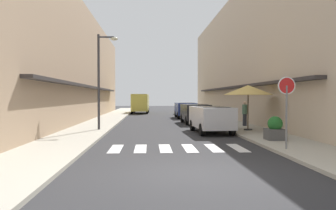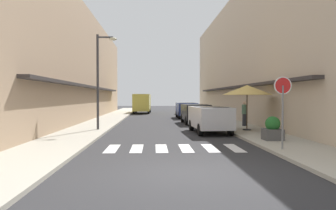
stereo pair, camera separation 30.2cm
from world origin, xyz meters
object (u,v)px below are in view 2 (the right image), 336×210
parked_car_near (210,116)px  parked_car_mid (195,111)px  cafe_umbrella (247,90)px  pedestrian_walking_near (244,113)px  planter_corner (273,129)px  parked_car_far (186,108)px  delivery_van (142,102)px  street_lamp (101,72)px  round_street_sign (283,94)px

parked_car_near → parked_car_mid: size_ratio=1.08×
parked_car_near → parked_car_mid: same height
cafe_umbrella → pedestrian_walking_near: 3.24m
planter_corner → parked_car_mid: bearing=100.8°
parked_car_far → delivery_van: bearing=114.2°
street_lamp → delivery_van: bearing=85.8°
parked_car_near → pedestrian_walking_near: bearing=48.9°
parked_car_mid → round_street_sign: bearing=-83.6°
round_street_sign → parked_car_near: bearing=102.6°
parked_car_near → parked_car_mid: (0.00, 6.76, -0.00)m
parked_car_far → planter_corner: bearing=-83.3°
parked_car_far → cafe_umbrella: 13.50m
cafe_umbrella → planter_corner: 4.89m
pedestrian_walking_near → round_street_sign: bearing=111.1°
street_lamp → cafe_umbrella: (8.36, -0.83, -1.08)m
round_street_sign → street_lamp: (-7.69, 7.99, 1.35)m
parked_car_mid → round_street_sign: (1.52, -13.56, 1.20)m
parked_car_near → planter_corner: parked_car_near is taller
delivery_van → parked_car_far: bearing=-65.8°
parked_car_mid → parked_car_far: same height
parked_car_mid → pedestrian_walking_near: bearing=-51.7°
delivery_van → cafe_umbrella: (6.72, -23.33, 0.99)m
parked_car_mid → street_lamp: bearing=-138.0°
parked_car_near → street_lamp: street_lamp is taller
round_street_sign → pedestrian_walking_near: (1.28, 10.00, -1.16)m
pedestrian_walking_near → planter_corner: bearing=112.9°
parked_car_mid → cafe_umbrella: (2.19, -6.39, 1.47)m
parked_car_mid → pedestrian_walking_near: (2.80, -3.55, 0.04)m
parked_car_near → pedestrian_walking_near: size_ratio=2.76×
delivery_van → planter_corner: 28.65m
parked_car_far → cafe_umbrella: bearing=-80.6°
pedestrian_walking_near → cafe_umbrella: bearing=106.3°
parked_car_near → parked_car_mid: 6.76m
round_street_sign → cafe_umbrella: bearing=84.7°
street_lamp → planter_corner: (8.25, -5.37, -2.89)m
parked_car_far → planter_corner: (2.08, -17.78, -0.34)m
planter_corner → parked_car_near: bearing=116.5°
parked_car_mid → parked_car_near: bearing=-90.0°
parked_car_mid → planter_corner: size_ratio=3.97×
parked_car_near → street_lamp: (-6.17, 1.20, 2.55)m
parked_car_near → planter_corner: (2.08, -4.17, -0.34)m
parked_car_near → street_lamp: size_ratio=0.80×
parked_car_far → round_street_sign: 20.49m
delivery_van → street_lamp: size_ratio=0.99×
delivery_van → pedestrian_walking_near: (7.33, -20.49, -0.45)m
delivery_van → planter_corner: delivery_van is taller
planter_corner → pedestrian_walking_near: 7.42m
parked_car_near → parked_car_far: size_ratio=1.06×
pedestrian_walking_near → delivery_van: bearing=-41.9°
parked_car_mid → street_lamp: street_lamp is taller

